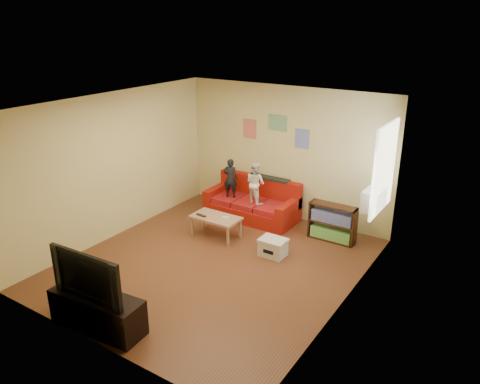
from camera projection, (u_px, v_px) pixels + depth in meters
The scene contains 17 objects.
room_shell at pixel (213, 189), 7.46m from camera, with size 4.52×5.02×2.72m.
sofa at pixel (253, 204), 9.71m from camera, with size 1.90×0.87×0.83m.
child_a at pixel (230, 178), 9.62m from camera, with size 0.30×0.20×0.83m, color black.
child_b at pixel (255, 183), 9.31m from camera, with size 0.42×0.33×0.86m, color white.
coffee_table at pixel (216, 219), 8.79m from camera, with size 0.92×0.51×0.41m.
remote at pixel (201, 215), 8.80m from camera, with size 0.22×0.05×0.02m, color black.
game_controller at pixel (226, 217), 8.70m from camera, with size 0.13×0.04×0.03m, color white.
bookshelf at pixel (332, 224), 8.68m from camera, with size 0.88×0.26×0.70m.
window at pixel (384, 169), 7.52m from camera, with size 0.04×1.08×1.48m, color white.
ac_unit at pixel (373, 199), 7.78m from camera, with size 0.28×0.55×0.35m, color #B7B2A3.
artwork_left at pixel (250, 129), 9.70m from camera, with size 0.30×0.01×0.40m, color #D87266.
artwork_center at pixel (278, 123), 9.30m from camera, with size 0.42×0.01×0.32m, color #72B27F.
artwork_right at pixel (302, 139), 9.11m from camera, with size 0.30×0.01×0.38m, color #727FCC.
file_box at pixel (273, 247), 8.15m from camera, with size 0.46×0.35×0.32m.
tv_stand at pixel (98, 312), 6.23m from camera, with size 1.34×0.45×0.50m, color black.
television at pixel (93, 273), 6.02m from camera, with size 1.17×0.15×0.67m, color black.
tissue at pixel (260, 242), 8.59m from camera, with size 0.11×0.11×0.11m, color white.
Camera 1 is at (4.17, -5.64, 3.94)m, focal length 35.00 mm.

